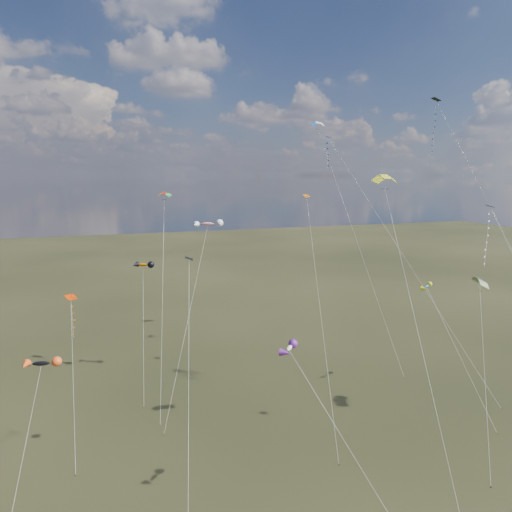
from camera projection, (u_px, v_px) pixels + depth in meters
name	position (u px, v px, depth m)	size (l,w,h in m)	color
ground	(321.00, 498.00, 40.70)	(400.00, 400.00, 0.00)	black
diamond_black_high	(445.00, 144.00, 52.03)	(10.05, 19.75, 37.22)	black
diamond_navy_tall	(340.00, 170.00, 67.06)	(13.43, 23.57, 34.22)	#111252
diamond_black_mid	(189.00, 345.00, 38.64)	(3.59, 13.95, 21.09)	black
diamond_red_low	(72.00, 322.00, 49.38)	(1.42, 9.49, 15.70)	#C52C00
diamond_navy_right	(494.00, 248.00, 44.84)	(2.95, 17.06, 25.57)	#111C52
diamond_orange_center	(315.00, 268.00, 56.09)	(5.79, 20.62, 25.92)	#C35609
parafoil_yellow	(386.00, 178.00, 44.92)	(6.47, 21.46, 28.95)	yellow
parafoil_blue_white	(319.00, 124.00, 75.12)	(6.11, 20.29, 37.61)	blue
parafoil_striped	(481.00, 280.00, 51.39)	(8.87, 12.27, 17.64)	#FFF816
parafoil_tricolor	(164.00, 195.00, 61.87)	(4.29, 14.94, 26.53)	#F4B306
novelty_black_orange	(41.00, 364.00, 42.47)	(4.21, 7.01, 11.70)	black
novelty_orange_black	(143.00, 265.00, 63.72)	(2.97, 11.51, 16.67)	orange
novelty_white_purple	(290.00, 349.00, 37.61)	(7.62, 11.64, 14.81)	white
novelty_redwhite_stripe	(208.00, 224.00, 61.54)	(10.28, 14.29, 22.57)	red
novelty_blue_yellow	(427.00, 287.00, 60.00)	(2.40, 13.63, 14.45)	blue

